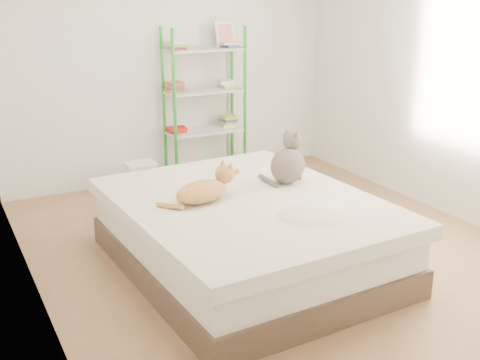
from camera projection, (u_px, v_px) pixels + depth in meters
room at (267, 92)px, 4.80m from camera, size 3.81×4.21×2.61m
bed at (247, 234)px, 4.65m from camera, size 1.89×2.31×0.57m
orange_cat at (202, 189)px, 4.47m from camera, size 0.57×0.39×0.21m
grey_cat at (288, 158)px, 4.88m from camera, size 0.47×0.46×0.42m
shelf_unit at (205, 107)px, 6.66m from camera, size 0.88×0.36×1.74m
cardboard_box at (229, 199)px, 5.73m from camera, size 0.60×0.62×0.39m
white_bin at (142, 178)px, 6.34m from camera, size 0.31×0.27×0.34m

